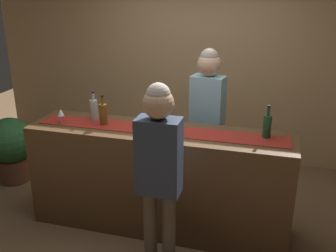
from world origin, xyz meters
The scene contains 12 objects.
ground_plane centered at (0.00, 0.00, 0.00)m, with size 10.00×10.00×0.00m, color brown.
back_wall centered at (0.00, 1.90, 1.45)m, with size 6.00×0.12×2.90m, color tan.
bar_counter centered at (0.00, 0.00, 0.52)m, with size 2.53×0.60×1.04m, color #543821.
counter_runner_cloth centered at (0.00, 0.00, 1.05)m, with size 2.40×0.28×0.01m, color maroon.
wine_bottle_green centered at (0.98, 0.07, 1.16)m, with size 0.07×0.07×0.30m.
wine_bottle_amber centered at (-0.56, -0.01, 1.16)m, with size 0.07×0.07×0.30m.
wine_bottle_clear centered at (-0.70, 0.09, 1.16)m, with size 0.07×0.07×0.30m.
wine_glass_near_customer centered at (0.22, -0.07, 1.15)m, with size 0.07×0.07×0.14m.
wine_glass_mid_counter centered at (-0.98, -0.07, 1.15)m, with size 0.07×0.07×0.14m.
bartender centered at (0.36, 0.58, 1.08)m, with size 0.37×0.25×1.74m.
customer_sipping centered at (0.20, -0.66, 1.03)m, with size 0.34×0.23×1.67m.
potted_plant_tall centered at (-2.03, 0.42, 0.48)m, with size 0.57×0.57×0.83m.
Camera 1 is at (0.99, -3.21, 2.32)m, focal length 40.74 mm.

